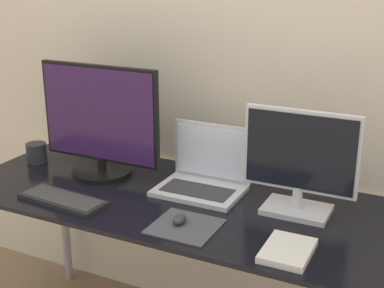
% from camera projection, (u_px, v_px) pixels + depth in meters
% --- Properties ---
extents(wall_back, '(7.00, 0.05, 2.50)m').
position_uv_depth(wall_back, '(235.00, 58.00, 2.24)').
color(wall_back, beige).
rests_on(wall_back, ground_plane).
extents(desk, '(1.88, 0.71, 0.77)m').
position_uv_depth(desk, '(191.00, 218.00, 2.06)').
color(desk, black).
rests_on(desk, ground_plane).
extents(monitor_left, '(0.55, 0.25, 0.47)m').
position_uv_depth(monitor_left, '(100.00, 123.00, 2.22)').
color(monitor_left, black).
rests_on(monitor_left, desk).
extents(monitor_right, '(0.41, 0.17, 0.38)m').
position_uv_depth(monitor_right, '(300.00, 163.00, 1.88)').
color(monitor_right, silver).
rests_on(monitor_right, desk).
extents(laptop, '(0.33, 0.25, 0.25)m').
position_uv_depth(laptop, '(205.00, 174.00, 2.12)').
color(laptop, silver).
rests_on(laptop, desk).
extents(keyboard, '(0.36, 0.16, 0.02)m').
position_uv_depth(keyboard, '(63.00, 199.00, 2.02)').
color(keyboard, black).
rests_on(keyboard, desk).
extents(mousepad, '(0.22, 0.21, 0.00)m').
position_uv_depth(mousepad, '(185.00, 226.00, 1.82)').
color(mousepad, '#47474C').
rests_on(mousepad, desk).
extents(mouse, '(0.04, 0.07, 0.03)m').
position_uv_depth(mouse, '(180.00, 219.00, 1.83)').
color(mouse, '#333333').
rests_on(mouse, mousepad).
extents(book, '(0.15, 0.20, 0.02)m').
position_uv_depth(book, '(288.00, 251.00, 1.65)').
color(book, silver).
rests_on(book, desk).
extents(mug, '(0.09, 0.09, 0.09)m').
position_uv_depth(mug, '(37.00, 153.00, 2.42)').
color(mug, '#262628').
rests_on(mug, desk).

